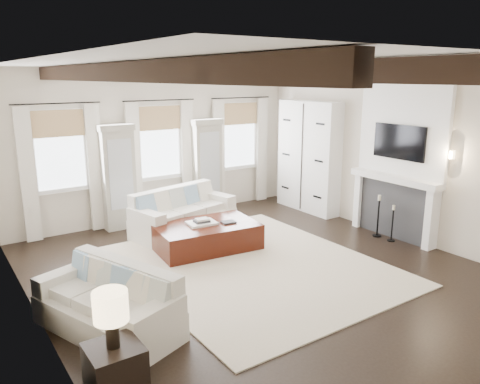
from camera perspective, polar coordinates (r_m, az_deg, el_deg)
ground at (r=7.51m, az=2.93°, el=-9.89°), size 7.50×7.50×0.00m
room_shell at (r=8.12m, az=3.47°, el=5.81°), size 6.54×7.54×3.22m
area_rug at (r=7.79m, az=1.60°, el=-8.91°), size 3.70×4.47×0.02m
sofa_back at (r=9.35m, az=-7.09°, el=-2.81°), size 2.21×1.36×0.88m
sofa_left at (r=6.06m, az=-15.43°, el=-13.07°), size 1.44×2.07×0.81m
ottoman at (r=8.46m, az=-4.16°, el=-5.41°), size 1.89×1.30×0.47m
tray at (r=8.38m, az=-4.69°, el=-3.79°), size 0.54×0.43×0.04m
book_lower at (r=8.36m, az=-4.70°, el=-3.55°), size 0.28×0.23×0.04m
book_upper at (r=8.34m, az=-4.61°, el=-3.34°), size 0.24×0.19×0.03m
book_loose at (r=8.42m, az=-1.41°, el=-3.69°), size 0.26×0.20×0.03m
side_table_front at (r=5.02m, az=-14.98°, el=-20.24°), size 0.51×0.51×0.51m
lamp_front at (r=4.69m, az=-15.48°, el=-13.66°), size 0.33×0.33×0.58m
side_table_back at (r=10.08m, az=-15.43°, el=-2.12°), size 0.44×0.44×0.66m
lamp_back at (r=9.90m, az=-15.72°, el=2.31°), size 0.40×0.40×0.68m
candlestick_near at (r=9.26m, az=18.06°, el=-4.00°), size 0.14×0.14×0.70m
candlestick_far at (r=9.44m, az=16.46°, el=-3.21°), size 0.17×0.17×0.83m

